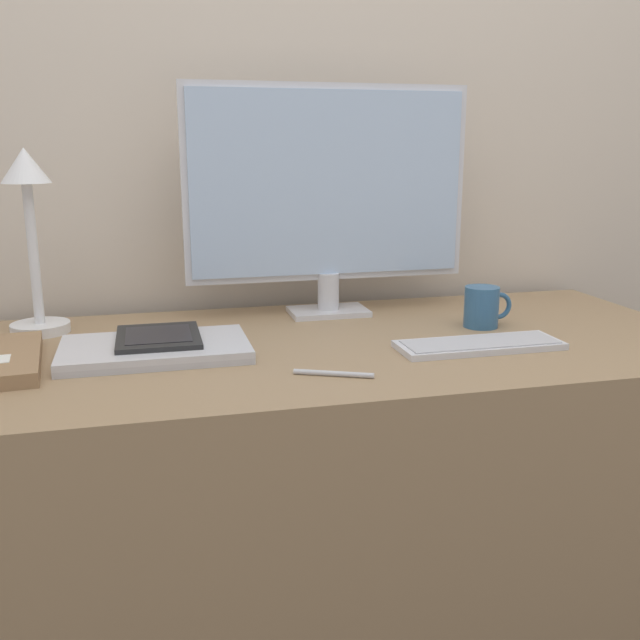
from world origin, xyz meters
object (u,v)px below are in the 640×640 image
(keyboard, at_px, (479,345))
(coffee_mug, at_px, (483,307))
(desk_lamp, at_px, (30,222))
(ereader, at_px, (158,337))
(monitor, at_px, (328,192))
(laptop, at_px, (155,349))
(pen, at_px, (334,374))

(keyboard, bearing_deg, coffee_mug, 61.89)
(desk_lamp, bearing_deg, ereader, -40.72)
(monitor, distance_m, laptop, 0.52)
(desk_lamp, xyz_separation_m, coffee_mug, (0.89, -0.18, -0.18))
(desk_lamp, relative_size, coffee_mug, 3.51)
(monitor, bearing_deg, laptop, -148.39)
(laptop, bearing_deg, pen, -34.87)
(ereader, height_order, desk_lamp, desk_lamp)
(keyboard, height_order, coffee_mug, coffee_mug)
(keyboard, distance_m, pen, 0.32)
(pen, bearing_deg, coffee_mug, 31.96)
(laptop, xyz_separation_m, coffee_mug, (0.67, 0.05, 0.03))
(coffee_mug, relative_size, pen, 0.83)
(desk_lamp, bearing_deg, keyboard, -21.83)
(laptop, bearing_deg, keyboard, -9.91)
(keyboard, relative_size, pen, 2.48)
(laptop, relative_size, coffee_mug, 3.21)
(monitor, distance_m, pen, 0.52)
(ereader, bearing_deg, pen, -38.89)
(monitor, relative_size, laptop, 1.87)
(keyboard, bearing_deg, monitor, 120.77)
(monitor, distance_m, ereader, 0.50)
(coffee_mug, distance_m, pen, 0.46)
(keyboard, distance_m, desk_lamp, 0.90)
(pen, bearing_deg, desk_lamp, 140.26)
(laptop, relative_size, desk_lamp, 0.91)
(pen, bearing_deg, monitor, 76.35)
(keyboard, xyz_separation_m, coffee_mug, (0.08, 0.15, 0.04))
(laptop, distance_m, pen, 0.34)
(monitor, xyz_separation_m, desk_lamp, (-0.61, -0.02, -0.05))
(laptop, distance_m, ereader, 0.03)
(monitor, relative_size, coffee_mug, 6.01)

